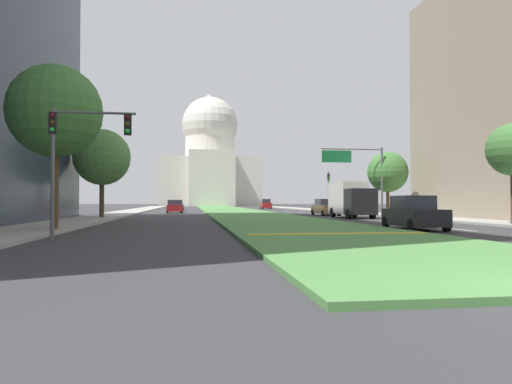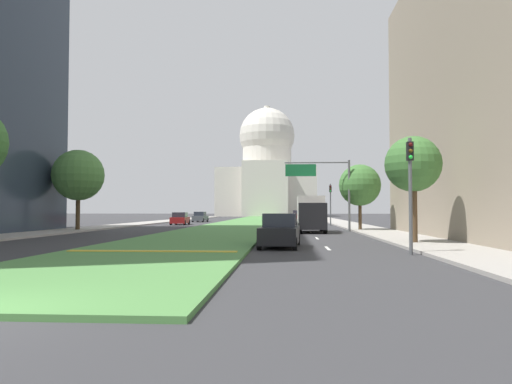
% 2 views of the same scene
% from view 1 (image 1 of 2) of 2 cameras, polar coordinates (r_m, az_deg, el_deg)
% --- Properties ---
extents(ground_plane, '(298.59, 298.59, 0.00)m').
position_cam_1_polar(ground_plane, '(74.27, -3.45, -2.26)').
color(ground_plane, '#333335').
extents(grass_median, '(8.45, 122.15, 0.14)m').
position_cam_1_polar(grass_median, '(67.51, -2.98, -2.32)').
color(grass_median, '#4C8442').
rests_on(grass_median, ground_plane).
extents(median_curb_nose, '(7.61, 0.50, 0.04)m').
position_cam_1_polar(median_curb_nose, '(19.60, 10.02, -5.06)').
color(median_curb_nose, gold).
rests_on(median_curb_nose, grass_median).
extents(lane_dashes_right, '(0.16, 67.82, 0.01)m').
position_cam_1_polar(lane_dashes_right, '(56.47, 6.40, -2.62)').
color(lane_dashes_right, silver).
rests_on(lane_dashes_right, ground_plane).
extents(sidewalk_left, '(4.00, 122.15, 0.15)m').
position_cam_1_polar(sidewalk_left, '(60.96, -15.58, -2.41)').
color(sidewalk_left, '#9E9991').
rests_on(sidewalk_left, ground_plane).
extents(sidewalk_right, '(4.00, 122.15, 0.15)m').
position_cam_1_polar(sidewalk_right, '(63.69, 10.21, -2.37)').
color(sidewalk_right, '#9E9991').
rests_on(sidewalk_right, ground_plane).
extents(capitol_building, '(29.11, 26.33, 33.90)m').
position_cam_1_polar(capitol_building, '(141.87, -5.68, 3.74)').
color(capitol_building, beige).
rests_on(capitol_building, ground_plane).
extents(traffic_light_near_left, '(3.34, 0.35, 5.20)m').
position_cam_1_polar(traffic_light_near_left, '(19.86, -21.35, 5.55)').
color(traffic_light_near_left, '#515456').
rests_on(traffic_light_near_left, ground_plane).
extents(traffic_light_far_right, '(0.28, 0.35, 5.20)m').
position_cam_1_polar(traffic_light_far_right, '(59.85, 8.90, 0.64)').
color(traffic_light_far_right, '#515456').
rests_on(traffic_light_far_right, ground_plane).
extents(overhead_guide_sign, '(5.95, 0.20, 6.50)m').
position_cam_1_polar(overhead_guide_sign, '(43.99, 12.52, 3.03)').
color(overhead_guide_sign, '#515456').
rests_on(overhead_guide_sign, ground_plane).
extents(street_tree_left_near, '(4.57, 4.57, 8.25)m').
position_cam_1_polar(street_tree_left_near, '(25.29, -23.44, 9.05)').
color(street_tree_left_near, '#4C3823').
rests_on(street_tree_left_near, ground_plane).
extents(street_tree_left_mid, '(4.75, 4.75, 7.59)m').
position_cam_1_polar(street_tree_left_mid, '(41.45, -18.39, 4.06)').
color(street_tree_left_mid, '#4C3823').
rests_on(street_tree_left_mid, ground_plane).
extents(street_tree_right_mid, '(3.89, 3.89, 6.23)m').
position_cam_1_polar(street_tree_right_mid, '(46.52, 15.87, 2.35)').
color(street_tree_right_mid, '#4C3823').
rests_on(street_tree_right_mid, ground_plane).
extents(sedan_lead_stopped, '(2.25, 4.58, 1.80)m').
position_cam_1_polar(sedan_lead_stopped, '(25.87, 18.80, -2.55)').
color(sedan_lead_stopped, black).
rests_on(sedan_lead_stopped, ground_plane).
extents(sedan_midblock, '(1.99, 4.52, 1.72)m').
position_cam_1_polar(sedan_midblock, '(48.91, 8.52, -1.92)').
color(sedan_midblock, brown).
rests_on(sedan_midblock, ground_plane).
extents(sedan_distant, '(2.19, 4.58, 1.64)m').
position_cam_1_polar(sedan_distant, '(59.02, -9.99, -1.80)').
color(sedan_distant, maroon).
rests_on(sedan_distant, ground_plane).
extents(sedan_far_horizon, '(2.02, 4.49, 1.64)m').
position_cam_1_polar(sedan_far_horizon, '(73.57, -9.65, -1.66)').
color(sedan_far_horizon, '#4C5156').
rests_on(sedan_far_horizon, ground_plane).
extents(sedan_very_far, '(1.92, 4.22, 1.86)m').
position_cam_1_polar(sedan_very_far, '(86.18, 1.21, -1.53)').
color(sedan_very_far, maroon).
rests_on(sedan_very_far, ground_plane).
extents(box_truck_delivery, '(2.40, 6.40, 3.20)m').
position_cam_1_polar(box_truck_delivery, '(42.12, 11.58, -0.86)').
color(box_truck_delivery, black).
rests_on(box_truck_delivery, ground_plane).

